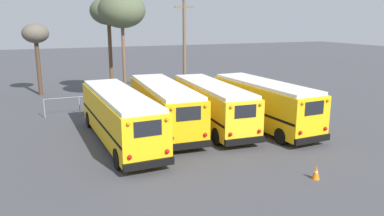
% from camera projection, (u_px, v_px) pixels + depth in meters
% --- Properties ---
extents(ground_plane, '(160.00, 160.00, 0.00)m').
position_uv_depth(ground_plane, '(192.00, 131.00, 24.36)').
color(ground_plane, '#424247').
extents(school_bus_0, '(2.90, 10.92, 3.01)m').
position_uv_depth(school_bus_0, '(120.00, 115.00, 21.85)').
color(school_bus_0, yellow).
rests_on(school_bus_0, ground).
extents(school_bus_1, '(3.06, 10.17, 3.05)m').
position_uv_depth(school_bus_1, '(164.00, 105.00, 24.24)').
color(school_bus_1, '#EAAA0F').
rests_on(school_bus_1, ground).
extents(school_bus_2, '(2.95, 10.00, 2.96)m').
position_uv_depth(school_bus_2, '(212.00, 104.00, 24.95)').
color(school_bus_2, yellow).
rests_on(school_bus_2, ground).
extents(school_bus_3, '(2.96, 9.54, 3.10)m').
position_uv_depth(school_bus_3, '(264.00, 103.00, 24.86)').
color(school_bus_3, yellow).
rests_on(school_bus_3, ground).
extents(utility_pole, '(1.80, 0.30, 9.31)m').
position_uv_depth(utility_pole, '(184.00, 45.00, 34.00)').
color(utility_pole, brown).
rests_on(utility_pole, ground).
extents(bare_tree_0, '(3.32, 3.32, 9.10)m').
position_uv_depth(bare_tree_0, '(108.00, 12.00, 33.97)').
color(bare_tree_0, brown).
rests_on(bare_tree_0, ground).
extents(bare_tree_1, '(3.86, 3.86, 9.30)m').
position_uv_depth(bare_tree_1, '(122.00, 11.00, 30.44)').
color(bare_tree_1, brown).
rests_on(bare_tree_1, ground).
extents(bare_tree_2, '(2.42, 2.42, 6.76)m').
position_uv_depth(bare_tree_2, '(36.00, 36.00, 34.82)').
color(bare_tree_2, '#473323').
rests_on(bare_tree_2, ground).
extents(fence_line, '(17.58, 0.06, 1.42)m').
position_uv_depth(fence_line, '(158.00, 96.00, 30.72)').
color(fence_line, '#939399').
rests_on(fence_line, ground).
extents(traffic_cone, '(0.36, 0.36, 0.63)m').
position_uv_depth(traffic_cone, '(316.00, 172.00, 17.01)').
color(traffic_cone, orange).
rests_on(traffic_cone, ground).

